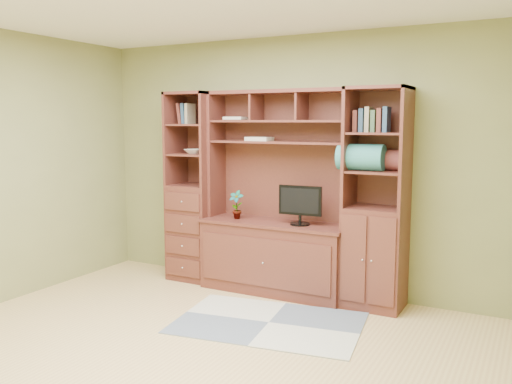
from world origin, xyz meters
The scene contains 11 objects.
room centered at (0.00, 0.00, 1.30)m, with size 4.60×4.10×2.64m.
center_hutch centered at (-0.07, 1.73, 1.02)m, with size 1.54×0.53×2.05m, color #50231C.
left_tower centered at (-1.07, 1.77, 1.02)m, with size 0.50×0.45×2.05m, color #50231C.
right_tower centered at (0.95, 1.77, 1.02)m, with size 0.55×0.45×2.05m, color #50231C.
rug centered at (0.28, 0.92, 0.01)m, with size 1.58×1.05×0.01m, color #969A9B.
monitor centered at (0.22, 1.70, 1.00)m, with size 0.44×0.19×0.53m, color black.
orchid centered at (-0.49, 1.70, 0.88)m, with size 0.16×0.11×0.30m, color #995E33.
magazines centered at (-0.29, 1.82, 1.56)m, with size 0.25×0.18×0.04m, color #BCB5A1.
bowl centered at (-1.06, 1.77, 1.41)m, with size 0.20×0.20×0.05m, color silver.
blanket_teal centered at (0.82, 1.73, 1.41)m, with size 0.42×0.24×0.24m, color #2D7875.
blanket_red centered at (1.05, 1.85, 1.39)m, with size 0.34×0.19×0.19m, color brown.
Camera 1 is at (2.29, -3.12, 1.74)m, focal length 38.00 mm.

